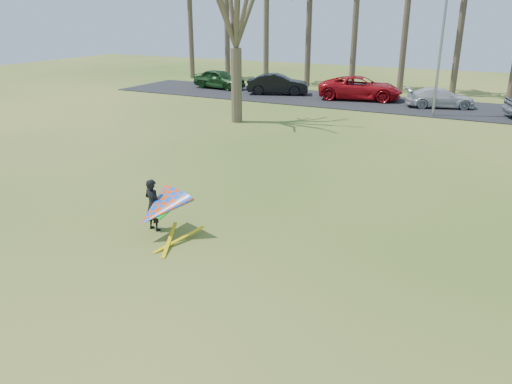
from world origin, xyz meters
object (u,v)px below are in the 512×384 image
at_px(car_0, 219,79).
at_px(car_1, 278,84).
at_px(streetlight, 444,42).
at_px(car_2, 360,88).
at_px(car_3, 440,98).
at_px(kite_flyer, 159,208).

bearing_deg(car_0, car_1, -89.97).
bearing_deg(streetlight, car_2, 147.29).
relative_size(car_2, car_3, 1.35).
distance_m(car_3, kite_flyer, 25.28).
relative_size(car_0, car_2, 0.76).
bearing_deg(car_0, car_3, -86.22).
relative_size(streetlight, kite_flyer, 3.35).
bearing_deg(car_2, car_0, 78.36).
bearing_deg(car_3, car_2, 64.66).
height_order(car_3, kite_flyer, kite_flyer).
bearing_deg(car_2, streetlight, -134.13).
relative_size(car_0, kite_flyer, 1.90).
relative_size(car_1, kite_flyer, 1.97).
relative_size(car_0, car_1, 0.97).
bearing_deg(kite_flyer, car_2, 93.57).
xyz_separation_m(car_1, car_2, (6.38, 0.56, 0.06)).
height_order(car_0, car_3, car_0).
bearing_deg(car_0, car_2, -84.04).
xyz_separation_m(streetlight, kite_flyer, (-4.32, -21.84, -3.62)).
bearing_deg(streetlight, car_1, 165.24).
bearing_deg(kite_flyer, streetlight, 78.81).
relative_size(streetlight, car_1, 1.70).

